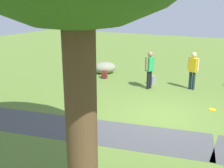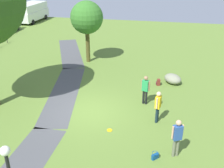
{
  "view_description": "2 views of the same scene",
  "coord_description": "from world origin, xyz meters",
  "px_view_note": "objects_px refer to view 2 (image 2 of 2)",
  "views": [
    {
      "loc": [
        -2.64,
        8.75,
        3.83
      ],
      "look_at": [
        1.79,
        0.18,
        0.97
      ],
      "focal_mm": 44.64,
      "sensor_mm": 36.0,
      "label": 1
    },
    {
      "loc": [
        -12.11,
        -3.74,
        7.56
      ],
      "look_at": [
        0.82,
        -1.1,
        1.38
      ],
      "focal_mm": 43.07,
      "sensor_mm": 36.0,
      "label": 2
    }
  ],
  "objects_px": {
    "parked_coupe_black": "(5,25)",
    "handbag_on_grass": "(155,156)",
    "backpack_by_boulder": "(158,82)",
    "man_near_boulder": "(158,105)",
    "woman_with_handbag": "(177,136)",
    "spare_backpack_on_lawn": "(158,101)",
    "young_tree_near_path": "(87,18)",
    "frisbee_on_grass": "(110,130)",
    "lawn_boulder": "(173,79)",
    "passerby_on_path": "(145,88)",
    "delivery_van": "(30,12)"
  },
  "relations": [
    {
      "from": "parked_coupe_black",
      "to": "handbag_on_grass",
      "type": "bearing_deg",
      "value": -135.25
    },
    {
      "from": "backpack_by_boulder",
      "to": "man_near_boulder",
      "type": "bearing_deg",
      "value": -178.37
    },
    {
      "from": "woman_with_handbag",
      "to": "backpack_by_boulder",
      "type": "xyz_separation_m",
      "value": [
        6.92,
        1.01,
        -0.84
      ]
    },
    {
      "from": "spare_backpack_on_lawn",
      "to": "young_tree_near_path",
      "type": "bearing_deg",
      "value": 44.46
    },
    {
      "from": "young_tree_near_path",
      "to": "woman_with_handbag",
      "type": "height_order",
      "value": "young_tree_near_path"
    },
    {
      "from": "spare_backpack_on_lawn",
      "to": "parked_coupe_black",
      "type": "bearing_deg",
      "value": 53.31
    },
    {
      "from": "young_tree_near_path",
      "to": "spare_backpack_on_lawn",
      "type": "distance_m",
      "value": 9.0
    },
    {
      "from": "backpack_by_boulder",
      "to": "parked_coupe_black",
      "type": "bearing_deg",
      "value": 58.93
    },
    {
      "from": "man_near_boulder",
      "to": "frisbee_on_grass",
      "type": "relative_size",
      "value": 6.41
    },
    {
      "from": "lawn_boulder",
      "to": "handbag_on_grass",
      "type": "bearing_deg",
      "value": 174.82
    },
    {
      "from": "backpack_by_boulder",
      "to": "parked_coupe_black",
      "type": "xyz_separation_m",
      "value": [
        10.51,
        17.44,
        0.61
      ]
    },
    {
      "from": "woman_with_handbag",
      "to": "backpack_by_boulder",
      "type": "relative_size",
      "value": 4.4
    },
    {
      "from": "young_tree_near_path",
      "to": "passerby_on_path",
      "type": "xyz_separation_m",
      "value": [
        -6.09,
        -5.09,
        -2.48
      ]
    },
    {
      "from": "lawn_boulder",
      "to": "woman_with_handbag",
      "type": "height_order",
      "value": "woman_with_handbag"
    },
    {
      "from": "man_near_boulder",
      "to": "backpack_by_boulder",
      "type": "relative_size",
      "value": 4.26
    },
    {
      "from": "woman_with_handbag",
      "to": "delivery_van",
      "type": "bearing_deg",
      "value": 37.98
    },
    {
      "from": "frisbee_on_grass",
      "to": "parked_coupe_black",
      "type": "relative_size",
      "value": 0.07
    },
    {
      "from": "handbag_on_grass",
      "to": "delivery_van",
      "type": "relative_size",
      "value": 0.07
    },
    {
      "from": "handbag_on_grass",
      "to": "man_near_boulder",
      "type": "bearing_deg",
      "value": 1.65
    },
    {
      "from": "spare_backpack_on_lawn",
      "to": "delivery_van",
      "type": "distance_m",
      "value": 26.0
    },
    {
      "from": "woman_with_handbag",
      "to": "spare_backpack_on_lawn",
      "type": "relative_size",
      "value": 4.4
    },
    {
      "from": "frisbee_on_grass",
      "to": "delivery_van",
      "type": "distance_m",
      "value": 27.09
    },
    {
      "from": "young_tree_near_path",
      "to": "lawn_boulder",
      "type": "bearing_deg",
      "value": -113.7
    },
    {
      "from": "lawn_boulder",
      "to": "woman_with_handbag",
      "type": "relative_size",
      "value": 0.88
    },
    {
      "from": "frisbee_on_grass",
      "to": "parked_coupe_black",
      "type": "bearing_deg",
      "value": 43.53
    },
    {
      "from": "frisbee_on_grass",
      "to": "passerby_on_path",
      "type": "bearing_deg",
      "value": -25.26
    },
    {
      "from": "young_tree_near_path",
      "to": "handbag_on_grass",
      "type": "xyz_separation_m",
      "value": [
        -10.7,
        -5.96,
        -3.34
      ]
    },
    {
      "from": "young_tree_near_path",
      "to": "passerby_on_path",
      "type": "relative_size",
      "value": 2.78
    },
    {
      "from": "passerby_on_path",
      "to": "frisbee_on_grass",
      "type": "relative_size",
      "value": 6.45
    },
    {
      "from": "spare_backpack_on_lawn",
      "to": "parked_coupe_black",
      "type": "xyz_separation_m",
      "value": [
        13.09,
        17.56,
        0.61
      ]
    },
    {
      "from": "man_near_boulder",
      "to": "parked_coupe_black",
      "type": "distance_m",
      "value": 23.07
    },
    {
      "from": "frisbee_on_grass",
      "to": "lawn_boulder",
      "type": "bearing_deg",
      "value": -25.8
    },
    {
      "from": "lawn_boulder",
      "to": "handbag_on_grass",
      "type": "distance_m",
      "value": 7.81
    },
    {
      "from": "passerby_on_path",
      "to": "handbag_on_grass",
      "type": "height_order",
      "value": "passerby_on_path"
    },
    {
      "from": "passerby_on_path",
      "to": "woman_with_handbag",
      "type": "bearing_deg",
      "value": -158.51
    },
    {
      "from": "spare_backpack_on_lawn",
      "to": "frisbee_on_grass",
      "type": "height_order",
      "value": "spare_backpack_on_lawn"
    },
    {
      "from": "spare_backpack_on_lawn",
      "to": "backpack_by_boulder",
      "type": "bearing_deg",
      "value": 2.58
    },
    {
      "from": "woman_with_handbag",
      "to": "passerby_on_path",
      "type": "height_order",
      "value": "woman_with_handbag"
    },
    {
      "from": "lawn_boulder",
      "to": "woman_with_handbag",
      "type": "bearing_deg",
      "value": -179.21
    },
    {
      "from": "young_tree_near_path",
      "to": "backpack_by_boulder",
      "type": "xyz_separation_m",
      "value": [
        -3.4,
        -5.75,
        -3.29
      ]
    },
    {
      "from": "lawn_boulder",
      "to": "man_near_boulder",
      "type": "relative_size",
      "value": 0.91
    },
    {
      "from": "woman_with_handbag",
      "to": "parked_coupe_black",
      "type": "relative_size",
      "value": 0.45
    },
    {
      "from": "spare_backpack_on_lawn",
      "to": "man_near_boulder",
      "type": "bearing_deg",
      "value": -179.69
    },
    {
      "from": "lawn_boulder",
      "to": "man_near_boulder",
      "type": "xyz_separation_m",
      "value": [
        -4.92,
        0.79,
        0.67
      ]
    },
    {
      "from": "passerby_on_path",
      "to": "delivery_van",
      "type": "distance_m",
      "value": 25.55
    },
    {
      "from": "handbag_on_grass",
      "to": "delivery_van",
      "type": "xyz_separation_m",
      "value": [
        23.92,
        17.58,
        1.13
      ]
    },
    {
      "from": "young_tree_near_path",
      "to": "woman_with_handbag",
      "type": "relative_size",
      "value": 2.7
    },
    {
      "from": "passerby_on_path",
      "to": "backpack_by_boulder",
      "type": "height_order",
      "value": "passerby_on_path"
    },
    {
      "from": "passerby_on_path",
      "to": "man_near_boulder",
      "type": "bearing_deg",
      "value": -156.07
    },
    {
      "from": "woman_with_handbag",
      "to": "handbag_on_grass",
      "type": "relative_size",
      "value": 4.58
    }
  ]
}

